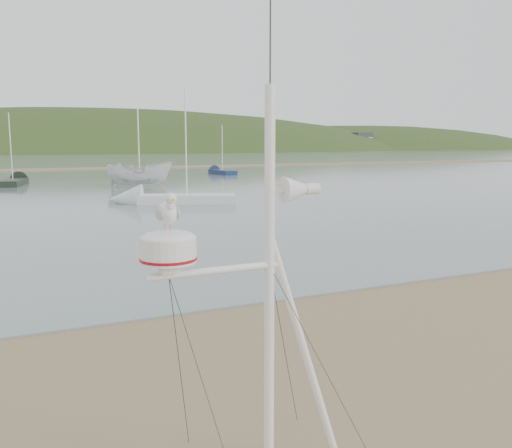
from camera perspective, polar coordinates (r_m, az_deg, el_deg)
name	(u,v)px	position (r m, az deg, el deg)	size (l,w,h in m)	color
ground	(144,420)	(7.69, -11.73, -19.55)	(560.00, 560.00, 0.00)	#7A6346
water	(8,158)	(138.68, -24.65, 6.33)	(560.00, 256.00, 0.04)	slate
sandbar	(14,170)	(76.72, -24.09, 5.20)	(560.00, 7.00, 0.07)	#7A6346
hill_ridge	(56,198)	(243.57, -20.31, 2.56)	(620.00, 180.00, 80.00)	#243716
far_cottages	(14,141)	(202.68, -24.09, 7.95)	(294.40, 6.30, 8.00)	white
mast_rig	(266,378)	(5.75, 1.05, -15.92)	(2.24, 2.39, 5.05)	white
boat_white	(139,154)	(45.06, -12.21, 7.22)	(1.99, 2.04, 5.28)	silver
sailboat_dark_mid	(17,181)	(51.56, -23.82, 4.18)	(3.04, 6.77, 6.55)	black
sailboat_blue_far	(217,171)	(62.67, -4.14, 5.54)	(1.94, 6.02, 5.92)	#142446
sailboat_white_near	(153,199)	(32.57, -10.83, 2.61)	(7.61, 4.30, 7.38)	silver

